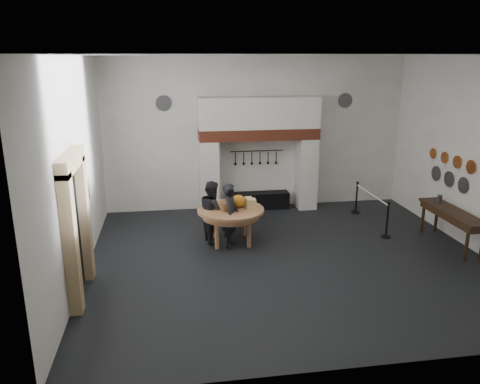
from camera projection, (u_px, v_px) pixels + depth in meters
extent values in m
cube|color=black|center=(288.00, 258.00, 10.78)|extent=(9.00, 8.00, 0.02)
cube|color=silver|center=(294.00, 55.00, 9.52)|extent=(9.00, 8.00, 0.02)
cube|color=white|center=(256.00, 134.00, 13.95)|extent=(9.00, 0.02, 4.50)
cube|color=white|center=(367.00, 226.00, 6.35)|extent=(9.00, 0.02, 4.50)
cube|color=white|center=(76.00, 170.00, 9.48)|extent=(0.02, 8.00, 4.50)
cube|color=white|center=(480.00, 156.00, 10.82)|extent=(0.02, 8.00, 4.50)
cube|color=silver|center=(209.00, 177.00, 13.72)|extent=(0.55, 0.70, 2.15)
cube|color=silver|center=(306.00, 173.00, 14.16)|extent=(0.55, 0.70, 2.15)
cube|color=#9E442B|center=(259.00, 134.00, 13.60)|extent=(3.50, 0.72, 0.32)
cube|color=silver|center=(259.00, 113.00, 13.43)|extent=(3.50, 0.70, 0.90)
cube|color=black|center=(258.00, 201.00, 14.24)|extent=(1.90, 0.45, 0.50)
cylinder|color=black|center=(257.00, 151.00, 14.01)|extent=(1.60, 0.02, 0.02)
cube|color=black|center=(73.00, 234.00, 8.82)|extent=(0.04, 1.10, 2.50)
cube|color=tan|center=(71.00, 246.00, 8.15)|extent=(0.22, 0.30, 2.60)
cube|color=tan|center=(84.00, 219.00, 9.48)|extent=(0.22, 0.30, 2.60)
cube|color=tan|center=(71.00, 161.00, 8.44)|extent=(0.22, 1.70, 0.30)
cube|color=gold|center=(87.00, 190.00, 10.43)|extent=(0.05, 0.34, 0.44)
cylinder|color=tan|center=(231.00, 210.00, 11.50)|extent=(2.02, 2.02, 0.07)
ellipsoid|color=orange|center=(238.00, 201.00, 11.57)|extent=(0.36, 0.36, 0.31)
cube|color=#E3C787|center=(251.00, 204.00, 11.48)|extent=(0.22, 0.22, 0.24)
cube|color=#D8C981|center=(248.00, 201.00, 11.77)|extent=(0.18, 0.18, 0.20)
cone|color=#925935|center=(225.00, 207.00, 11.29)|extent=(0.39, 0.39, 0.22)
ellipsoid|color=olive|center=(225.00, 202.00, 11.79)|extent=(0.31, 0.18, 0.13)
imported|color=black|center=(230.00, 215.00, 11.28)|extent=(0.52, 0.66, 1.58)
imported|color=black|center=(212.00, 211.00, 11.60)|extent=(0.72, 0.85, 1.55)
cube|color=#322012|center=(453.00, 212.00, 11.27)|extent=(0.55, 2.20, 0.06)
cylinder|color=#535459|center=(440.00, 199.00, 11.80)|extent=(0.12, 0.12, 0.22)
cylinder|color=#C6662D|center=(471.00, 167.00, 11.08)|extent=(0.03, 0.34, 0.34)
cylinder|color=#C6662D|center=(457.00, 162.00, 11.61)|extent=(0.03, 0.32, 0.32)
cylinder|color=#C6662D|center=(445.00, 158.00, 12.13)|extent=(0.03, 0.30, 0.30)
cylinder|color=#C6662D|center=(433.00, 153.00, 12.65)|extent=(0.03, 0.28, 0.28)
cylinder|color=#4C4C51|center=(463.00, 185.00, 11.41)|extent=(0.03, 0.40, 0.40)
cylinder|color=#4C4C51|center=(449.00, 179.00, 11.98)|extent=(0.03, 0.40, 0.40)
cylinder|color=#4C4C51|center=(436.00, 173.00, 12.55)|extent=(0.03, 0.40, 0.40)
cylinder|color=#4C4C51|center=(164.00, 103.00, 13.24)|extent=(0.44, 0.03, 0.44)
cylinder|color=#4C4C51|center=(345.00, 101.00, 14.04)|extent=(0.44, 0.03, 0.44)
cylinder|color=black|center=(387.00, 221.00, 11.90)|extent=(0.05, 0.05, 0.90)
cylinder|color=black|center=(357.00, 198.00, 13.80)|extent=(0.05, 0.05, 0.90)
cylinder|color=silver|center=(372.00, 195.00, 12.74)|extent=(0.04, 2.00, 0.04)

